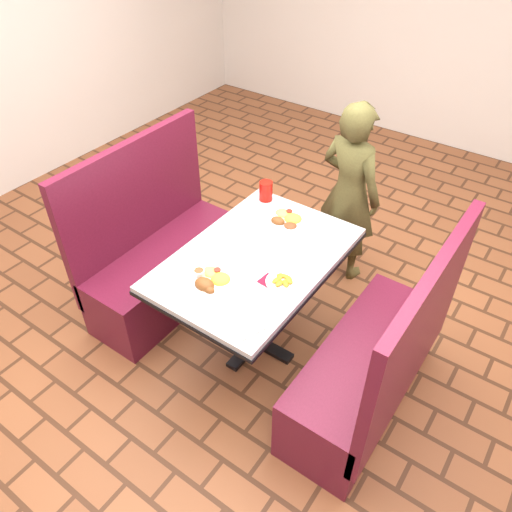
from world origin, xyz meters
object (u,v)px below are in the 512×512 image
booth_bench_right (373,367)px  plantain_plate (283,281)px  booth_bench_left (163,260)px  near_dinner_plate (211,279)px  far_dinner_plate (287,218)px  diner_person (349,194)px  dining_table (256,269)px  red_tumbler (266,191)px

booth_bench_right → plantain_plate: booth_bench_right is taller
booth_bench_left → booth_bench_right: bearing=0.0°
booth_bench_right → near_dinner_plate: bearing=-159.5°
booth_bench_left → booth_bench_right: 1.60m
far_dinner_plate → booth_bench_left: bearing=-153.2°
booth_bench_left → near_dinner_plate: bearing=-23.8°
booth_bench_right → diner_person: 1.28m
dining_table → near_dinner_plate: size_ratio=4.58×
dining_table → near_dinner_plate: 0.35m
diner_person → near_dinner_plate: diner_person is taller
near_dinner_plate → plantain_plate: near_dinner_plate is taller
dining_table → red_tumbler: size_ratio=9.21×
plantain_plate → booth_bench_right: bearing=10.3°
booth_bench_right → red_tumbler: booth_bench_right is taller
near_dinner_plate → red_tumbler: red_tumbler is taller
diner_person → plantain_plate: size_ratio=7.23×
booth_bench_left → far_dinner_plate: size_ratio=4.42×
near_dinner_plate → red_tumbler: bearing=104.7°
booth_bench_right → far_dinner_plate: size_ratio=4.42×
dining_table → far_dinner_plate: far_dinner_plate is taller
booth_bench_right → near_dinner_plate: 1.03m
booth_bench_right → near_dinner_plate: booth_bench_right is taller
near_dinner_plate → plantain_plate: size_ratio=1.42×
booth_bench_right → plantain_plate: bearing=-169.7°
dining_table → diner_person: (0.09, 1.01, 0.02)m
booth_bench_right → red_tumbler: (-1.08, 0.52, 0.49)m
dining_table → booth_bench_left: 0.86m
booth_bench_left → booth_bench_right: same height
dining_table → far_dinner_plate: 0.40m
dining_table → near_dinner_plate: (-0.07, -0.32, 0.12)m
red_tumbler → dining_table: bearing=-61.0°
near_dinner_plate → booth_bench_left: bearing=156.2°
booth_bench_right → red_tumbler: size_ratio=9.12×
dining_table → booth_bench_right: booth_bench_right is taller
near_dinner_plate → plantain_plate: bearing=35.5°
dining_table → diner_person: 1.01m
near_dinner_plate → far_dinner_plate: size_ratio=0.97×
dining_table → diner_person: bearing=85.2°
booth_bench_left → diner_person: bearing=48.8°
red_tumbler → plantain_plate: bearing=-49.1°
booth_bench_left → red_tumbler: 0.87m
far_dinner_plate → booth_bench_right: bearing=-24.6°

